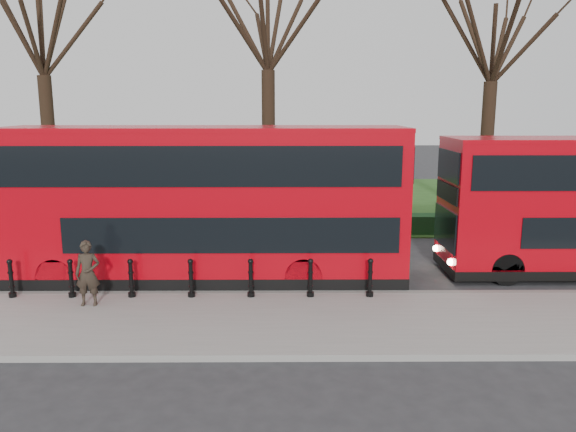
{
  "coord_description": "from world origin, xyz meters",
  "views": [
    {
      "loc": [
        2.72,
        -15.8,
        5.21
      ],
      "look_at": [
        2.83,
        0.5,
        2.0
      ],
      "focal_mm": 35.0,
      "sensor_mm": 36.0,
      "label": 1
    }
  ],
  "objects": [
    {
      "name": "ground",
      "position": [
        0.0,
        0.0,
        0.0
      ],
      "size": [
        120.0,
        120.0,
        0.0
      ],
      "primitive_type": "plane",
      "color": "#28282B",
      "rests_on": "ground"
    },
    {
      "name": "pavement",
      "position": [
        0.0,
        -3.0,
        0.07
      ],
      "size": [
        60.0,
        4.0,
        0.15
      ],
      "primitive_type": "cube",
      "color": "gray",
      "rests_on": "ground"
    },
    {
      "name": "kerb",
      "position": [
        0.0,
        -1.0,
        0.07
      ],
      "size": [
        60.0,
        0.25,
        0.16
      ],
      "primitive_type": "cube",
      "color": "slate",
      "rests_on": "ground"
    },
    {
      "name": "grass_verge",
      "position": [
        0.0,
        15.0,
        0.03
      ],
      "size": [
        60.0,
        18.0,
        0.06
      ],
      "primitive_type": "cube",
      "color": "#254A18",
      "rests_on": "ground"
    },
    {
      "name": "hedge",
      "position": [
        0.0,
        6.8,
        0.4
      ],
      "size": [
        60.0,
        0.9,
        0.8
      ],
      "primitive_type": "cube",
      "color": "black",
      "rests_on": "ground"
    },
    {
      "name": "yellow_line_outer",
      "position": [
        0.0,
        -0.7,
        0.01
      ],
      "size": [
        60.0,
        0.1,
        0.01
      ],
      "primitive_type": "cube",
      "color": "yellow",
      "rests_on": "ground"
    },
    {
      "name": "yellow_line_inner",
      "position": [
        0.0,
        -0.5,
        0.01
      ],
      "size": [
        60.0,
        0.1,
        0.01
      ],
      "primitive_type": "cube",
      "color": "yellow",
      "rests_on": "ground"
    },
    {
      "name": "tree_left",
      "position": [
        -8.0,
        10.0,
        8.65
      ],
      "size": [
        7.62,
        7.62,
        11.9
      ],
      "color": "black",
      "rests_on": "ground"
    },
    {
      "name": "tree_mid",
      "position": [
        2.0,
        10.0,
        8.96
      ],
      "size": [
        7.88,
        7.88,
        12.32
      ],
      "color": "black",
      "rests_on": "ground"
    },
    {
      "name": "tree_right",
      "position": [
        12.0,
        10.0,
        8.3
      ],
      "size": [
        7.31,
        7.31,
        11.42
      ],
      "color": "black",
      "rests_on": "ground"
    },
    {
      "name": "bollard_row",
      "position": [
        0.21,
        -1.35,
        0.65
      ],
      "size": [
        9.78,
        0.15,
        1.0
      ],
      "color": "black",
      "rests_on": "pavement"
    },
    {
      "name": "bus_lead",
      "position": [
        0.41,
        0.43,
        2.32
      ],
      "size": [
        11.59,
        2.66,
        4.61
      ],
      "color": "#A9020D",
      "rests_on": "ground"
    },
    {
      "name": "pedestrian",
      "position": [
        -2.31,
        -1.98,
        1.0
      ],
      "size": [
        0.65,
        0.46,
        1.7
      ],
      "primitive_type": "imported",
      "rotation": [
        0.0,
        0.0,
        0.08
      ],
      "color": "#2D241C",
      "rests_on": "pavement"
    }
  ]
}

